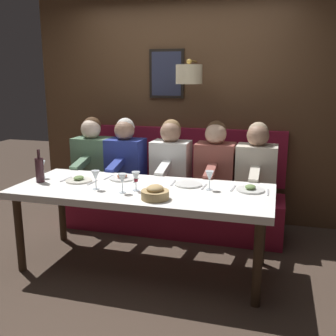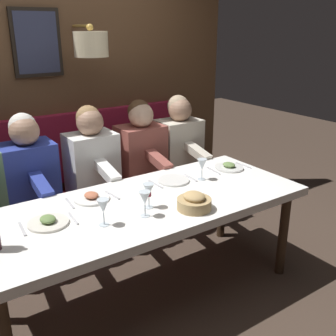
{
  "view_description": "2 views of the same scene",
  "coord_description": "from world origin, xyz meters",
  "px_view_note": "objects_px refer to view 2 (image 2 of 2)",
  "views": [
    {
      "loc": [
        -3.06,
        -1.1,
        1.67
      ],
      "look_at": [
        0.05,
        -0.22,
        0.92
      ],
      "focal_mm": 41.82,
      "sensor_mm": 36.0,
      "label": 1
    },
    {
      "loc": [
        -2.05,
        1.21,
        1.84
      ],
      "look_at": [
        0.05,
        -0.22,
        0.92
      ],
      "focal_mm": 41.99,
      "sensor_mm": 36.0,
      "label": 2
    }
  ],
  "objects_px": {
    "dining_table": "(145,211)",
    "wine_glass_4": "(202,165)",
    "diner_middle": "(92,156)",
    "wine_glass_2": "(149,191)",
    "wine_glass_3": "(103,207)",
    "bread_bowl": "(194,202)",
    "wine_glass_1": "(145,199)",
    "diner_nearest": "(179,140)",
    "diner_near": "(141,147)",
    "diner_far": "(29,168)"
  },
  "relations": [
    {
      "from": "diner_nearest",
      "to": "diner_far",
      "type": "xyz_separation_m",
      "value": [
        0.0,
        1.42,
        0.0
      ]
    },
    {
      "from": "diner_near",
      "to": "wine_glass_1",
      "type": "bearing_deg",
      "value": 150.61
    },
    {
      "from": "wine_glass_2",
      "to": "wine_glass_4",
      "type": "relative_size",
      "value": 1.0
    },
    {
      "from": "diner_nearest",
      "to": "diner_far",
      "type": "distance_m",
      "value": 1.42
    },
    {
      "from": "dining_table",
      "to": "diner_near",
      "type": "height_order",
      "value": "diner_near"
    },
    {
      "from": "diner_nearest",
      "to": "dining_table",
      "type": "bearing_deg",
      "value": 134.12
    },
    {
      "from": "wine_glass_2",
      "to": "bread_bowl",
      "type": "relative_size",
      "value": 0.75
    },
    {
      "from": "diner_middle",
      "to": "wine_glass_2",
      "type": "distance_m",
      "value": 0.97
    },
    {
      "from": "diner_middle",
      "to": "wine_glass_2",
      "type": "bearing_deg",
      "value": 177.82
    },
    {
      "from": "diner_far",
      "to": "diner_near",
      "type": "bearing_deg",
      "value": -90.0
    },
    {
      "from": "diner_middle",
      "to": "wine_glass_2",
      "type": "height_order",
      "value": "diner_middle"
    },
    {
      "from": "wine_glass_4",
      "to": "bread_bowl",
      "type": "bearing_deg",
      "value": 135.82
    },
    {
      "from": "diner_near",
      "to": "wine_glass_3",
      "type": "distance_m",
      "value": 1.33
    },
    {
      "from": "diner_far",
      "to": "wine_glass_3",
      "type": "xyz_separation_m",
      "value": [
        -1.02,
        -0.14,
        0.04
      ]
    },
    {
      "from": "wine_glass_1",
      "to": "wine_glass_4",
      "type": "bearing_deg",
      "value": -67.05
    },
    {
      "from": "wine_glass_3",
      "to": "bread_bowl",
      "type": "distance_m",
      "value": 0.59
    },
    {
      "from": "dining_table",
      "to": "diner_far",
      "type": "xyz_separation_m",
      "value": [
        0.88,
        0.51,
        0.14
      ]
    },
    {
      "from": "diner_middle",
      "to": "wine_glass_1",
      "type": "relative_size",
      "value": 4.82
    },
    {
      "from": "wine_glass_2",
      "to": "diner_nearest",
      "type": "bearing_deg",
      "value": -43.91
    },
    {
      "from": "dining_table",
      "to": "wine_glass_1",
      "type": "relative_size",
      "value": 13.57
    },
    {
      "from": "wine_glass_1",
      "to": "diner_middle",
      "type": "bearing_deg",
      "value": -6.51
    },
    {
      "from": "diner_nearest",
      "to": "wine_glass_4",
      "type": "xyz_separation_m",
      "value": [
        -0.78,
        0.34,
        0.04
      ]
    },
    {
      "from": "diner_near",
      "to": "wine_glass_3",
      "type": "relative_size",
      "value": 4.82
    },
    {
      "from": "diner_middle",
      "to": "diner_far",
      "type": "height_order",
      "value": "same"
    },
    {
      "from": "diner_middle",
      "to": "wine_glass_1",
      "type": "height_order",
      "value": "diner_middle"
    },
    {
      "from": "diner_near",
      "to": "wine_glass_4",
      "type": "xyz_separation_m",
      "value": [
        -0.78,
        -0.08,
        0.04
      ]
    },
    {
      "from": "dining_table",
      "to": "wine_glass_4",
      "type": "xyz_separation_m",
      "value": [
        0.11,
        -0.57,
        0.18
      ]
    },
    {
      "from": "dining_table",
      "to": "diner_middle",
      "type": "height_order",
      "value": "diner_middle"
    },
    {
      "from": "wine_glass_3",
      "to": "wine_glass_4",
      "type": "xyz_separation_m",
      "value": [
        0.25,
        -0.93,
        0.0
      ]
    },
    {
      "from": "bread_bowl",
      "to": "wine_glass_4",
      "type": "bearing_deg",
      "value": -44.18
    },
    {
      "from": "wine_glass_1",
      "to": "dining_table",
      "type": "bearing_deg",
      "value": -31.0
    },
    {
      "from": "wine_glass_1",
      "to": "bread_bowl",
      "type": "relative_size",
      "value": 0.75
    },
    {
      "from": "wine_glass_2",
      "to": "bread_bowl",
      "type": "bearing_deg",
      "value": -128.64
    },
    {
      "from": "wine_glass_2",
      "to": "wine_glass_3",
      "type": "height_order",
      "value": "same"
    },
    {
      "from": "wine_glass_4",
      "to": "diner_nearest",
      "type": "bearing_deg",
      "value": -23.89
    },
    {
      "from": "wine_glass_1",
      "to": "wine_glass_4",
      "type": "distance_m",
      "value": 0.73
    },
    {
      "from": "dining_table",
      "to": "wine_glass_1",
      "type": "xyz_separation_m",
      "value": [
        -0.18,
        0.11,
        0.18
      ]
    },
    {
      "from": "wine_glass_1",
      "to": "wine_glass_4",
      "type": "height_order",
      "value": "same"
    },
    {
      "from": "diner_middle",
      "to": "wine_glass_3",
      "type": "relative_size",
      "value": 4.82
    },
    {
      "from": "dining_table",
      "to": "diner_near",
      "type": "relative_size",
      "value": 2.81
    },
    {
      "from": "diner_middle",
      "to": "wine_glass_4",
      "type": "distance_m",
      "value": 0.95
    },
    {
      "from": "wine_glass_4",
      "to": "dining_table",
      "type": "bearing_deg",
      "value": 100.63
    },
    {
      "from": "wine_glass_3",
      "to": "wine_glass_4",
      "type": "relative_size",
      "value": 1.0
    },
    {
      "from": "diner_nearest",
      "to": "wine_glass_3",
      "type": "height_order",
      "value": "diner_nearest"
    },
    {
      "from": "wine_glass_3",
      "to": "diner_nearest",
      "type": "bearing_deg",
      "value": -51.22
    },
    {
      "from": "diner_nearest",
      "to": "wine_glass_4",
      "type": "relative_size",
      "value": 4.82
    },
    {
      "from": "diner_far",
      "to": "wine_glass_2",
      "type": "bearing_deg",
      "value": -153.52
    },
    {
      "from": "diner_middle",
      "to": "wine_glass_4",
      "type": "bearing_deg",
      "value": -144.57
    },
    {
      "from": "dining_table",
      "to": "diner_middle",
      "type": "bearing_deg",
      "value": -0.89
    },
    {
      "from": "wine_glass_1",
      "to": "wine_glass_4",
      "type": "xyz_separation_m",
      "value": [
        0.29,
        -0.67,
        0.0
      ]
    }
  ]
}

